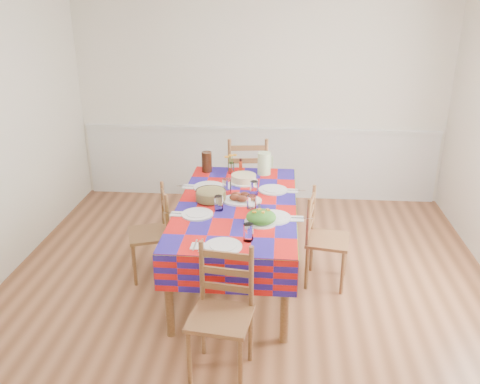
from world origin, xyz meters
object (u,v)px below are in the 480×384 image
object	(u,v)px
green_pitcher	(264,163)
chair_far	(247,181)
meat_platter	(241,198)
tea_pitcher	(207,162)
chair_right	(323,239)
dining_table	(237,212)
chair_left	(153,233)
chair_near	(222,314)

from	to	relation	value
green_pitcher	chair_far	size ratio (longest dim) A/B	0.22
meat_platter	tea_pitcher	world-z (taller)	tea_pitcher
chair_far	chair_right	xyz separation A→B (m)	(0.77, -1.21, -0.08)
tea_pitcher	chair_right	size ratio (longest dim) A/B	0.24
dining_table	green_pitcher	size ratio (longest dim) A/B	8.52
green_pitcher	tea_pitcher	world-z (taller)	green_pitcher
green_pitcher	chair_left	xyz separation A→B (m)	(-0.99, -0.77, -0.45)
meat_platter	chair_left	size ratio (longest dim) A/B	0.42
chair_left	green_pitcher	bearing A→B (deg)	108.71
chair_near	meat_platter	bearing A→B (deg)	96.65
tea_pitcher	green_pitcher	bearing A→B (deg)	-2.94
tea_pitcher	meat_platter	bearing A→B (deg)	-61.24
chair_near	chair_right	world-z (taller)	chair_near
chair_near	chair_right	xyz separation A→B (m)	(0.77, 1.23, -0.02)
dining_table	chair_near	world-z (taller)	chair_near
chair_far	meat_platter	bearing A→B (deg)	84.82
green_pitcher	tea_pitcher	size ratio (longest dim) A/B	1.09
tea_pitcher	chair_left	bearing A→B (deg)	-116.17
dining_table	meat_platter	bearing A→B (deg)	57.47
green_pitcher	tea_pitcher	distance (m)	0.59
dining_table	meat_platter	size ratio (longest dim) A/B	5.33
dining_table	green_pitcher	world-z (taller)	green_pitcher
meat_platter	chair_right	xyz separation A→B (m)	(0.74, -0.05, -0.35)
chair_near	chair_far	world-z (taller)	chair_far
green_pitcher	dining_table	bearing A→B (deg)	-104.73
dining_table	meat_platter	xyz separation A→B (m)	(0.03, 0.05, 0.11)
dining_table	chair_right	xyz separation A→B (m)	(0.78, 0.01, -0.24)
chair_far	green_pitcher	bearing A→B (deg)	108.41
meat_platter	chair_left	world-z (taller)	chair_left
dining_table	chair_far	bearing A→B (deg)	89.74
green_pitcher	chair_near	xyz separation A→B (m)	(-0.20, -2.01, -0.41)
tea_pitcher	chair_far	bearing A→B (deg)	45.79
meat_platter	green_pitcher	bearing A→B (deg)	76.74
tea_pitcher	chair_near	size ratio (longest dim) A/B	0.23
meat_platter	chair_left	distance (m)	0.89
dining_table	green_pitcher	xyz separation A→B (m)	(0.21, 0.79, 0.20)
tea_pitcher	chair_right	world-z (taller)	tea_pitcher
meat_platter	chair_far	distance (m)	1.19
meat_platter	chair_far	world-z (taller)	chair_far
dining_table	chair_far	distance (m)	1.23
green_pitcher	tea_pitcher	xyz separation A→B (m)	(-0.59, 0.03, -0.01)
tea_pitcher	chair_near	distance (m)	2.11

